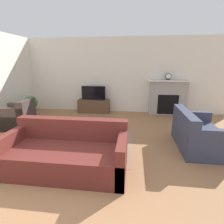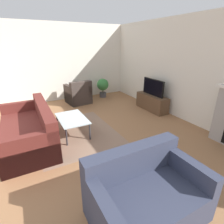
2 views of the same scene
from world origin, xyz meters
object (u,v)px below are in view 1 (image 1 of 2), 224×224
(couch_loveseat, at_px, (197,135))
(potted_plant, at_px, (31,104))
(armchair_by_window, at_px, (19,118))
(couch_sectional, at_px, (67,153))
(tv, at_px, (93,93))
(mantel_clock, at_px, (168,76))
(coffee_table, at_px, (83,130))

(couch_loveseat, xyz_separation_m, potted_plant, (-4.91, 1.75, 0.16))
(armchair_by_window, bearing_deg, couch_loveseat, 75.40)
(armchair_by_window, height_order, potted_plant, armchair_by_window)
(couch_sectional, bearing_deg, tv, 95.56)
(couch_sectional, xyz_separation_m, mantel_clock, (2.29, 3.75, 1.07))
(couch_sectional, distance_m, couch_loveseat, 2.74)
(couch_loveseat, distance_m, armchair_by_window, 4.69)
(couch_sectional, xyz_separation_m, couch_loveseat, (2.51, 1.10, 0.01))
(couch_loveseat, height_order, armchair_by_window, same)
(coffee_table, xyz_separation_m, mantel_clock, (2.26, 2.83, 0.99))
(tv, relative_size, armchair_by_window, 1.02)
(mantel_clock, bearing_deg, potted_plant, -169.18)
(tv, bearing_deg, mantel_clock, 2.59)
(coffee_table, distance_m, mantel_clock, 3.76)
(couch_loveseat, bearing_deg, potted_plant, 70.32)
(tv, bearing_deg, couch_loveseat, -41.40)
(tv, xyz_separation_m, potted_plant, (-2.04, -0.77, -0.29))
(couch_loveseat, relative_size, coffee_table, 1.39)
(tv, distance_m, mantel_clock, 2.72)
(couch_sectional, relative_size, coffee_table, 2.12)
(armchair_by_window, relative_size, coffee_table, 0.88)
(armchair_by_window, relative_size, mantel_clock, 3.68)
(couch_loveseat, xyz_separation_m, coffee_table, (-2.49, -0.19, 0.07))
(tv, height_order, potted_plant, tv)
(potted_plant, height_order, mantel_clock, mantel_clock)
(mantel_clock, bearing_deg, coffee_table, -128.60)
(tv, relative_size, mantel_clock, 3.77)
(couch_sectional, distance_m, coffee_table, 0.92)
(tv, height_order, armchair_by_window, tv)
(potted_plant, bearing_deg, tv, 20.81)
(armchair_by_window, bearing_deg, mantel_clock, 107.76)
(tv, xyz_separation_m, couch_loveseat, (2.87, -2.53, -0.45))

